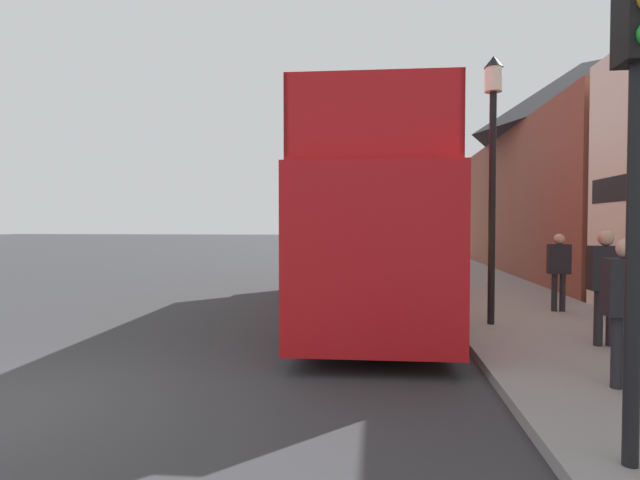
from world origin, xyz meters
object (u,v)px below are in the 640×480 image
(pedestrian_second, at_px, (605,277))
(parked_car_ahead_of_bus, at_px, (387,258))
(lamp_post_nearest, at_px, (493,142))
(pedestrian_third, at_px, (559,265))
(pedestrian_nearest, at_px, (626,298))
(lamp_post_second, at_px, (430,185))
(traffic_signal, at_px, (639,92))
(tour_bus, at_px, (369,232))

(pedestrian_second, bearing_deg, parked_car_ahead_of_bus, 105.04)
(pedestrian_second, height_order, lamp_post_nearest, lamp_post_nearest)
(pedestrian_second, distance_m, pedestrian_third, 3.22)
(pedestrian_nearest, xyz_separation_m, lamp_post_second, (-0.93, 13.06, 2.35))
(pedestrian_nearest, xyz_separation_m, traffic_signal, (-0.86, -1.99, 1.86))
(pedestrian_third, xyz_separation_m, lamp_post_nearest, (-1.78, -1.63, 2.44))
(traffic_signal, xyz_separation_m, lamp_post_nearest, (0.16, 5.67, 0.55))
(pedestrian_third, bearing_deg, tour_bus, 175.40)
(parked_car_ahead_of_bus, height_order, lamp_post_second, lamp_post_second)
(tour_bus, height_order, traffic_signal, tour_bus)
(parked_car_ahead_of_bus, xyz_separation_m, traffic_signal, (1.64, -15.96, 2.36))
(parked_car_ahead_of_bus, distance_m, lamp_post_second, 3.38)
(pedestrian_nearest, bearing_deg, lamp_post_second, 94.07)
(tour_bus, bearing_deg, lamp_post_second, 72.59)
(pedestrian_nearest, relative_size, lamp_post_nearest, 0.34)
(tour_bus, bearing_deg, traffic_signal, -75.52)
(tour_bus, xyz_separation_m, lamp_post_nearest, (2.35, -1.96, 1.74))
(traffic_signal, height_order, lamp_post_second, lamp_post_second)
(tour_bus, distance_m, traffic_signal, 8.03)
(pedestrian_nearest, height_order, traffic_signal, traffic_signal)
(pedestrian_nearest, bearing_deg, tour_bus, 118.37)
(tour_bus, xyz_separation_m, pedestrian_second, (3.73, -3.52, -0.63))
(pedestrian_third, bearing_deg, parked_car_ahead_of_bus, 112.51)
(lamp_post_second, bearing_deg, pedestrian_third, -75.43)
(parked_car_ahead_of_bus, xyz_separation_m, pedestrian_second, (3.18, -11.85, 0.54))
(parked_car_ahead_of_bus, relative_size, pedestrian_third, 2.42)
(parked_car_ahead_of_bus, relative_size, traffic_signal, 1.03)
(pedestrian_nearest, bearing_deg, traffic_signal, -113.42)
(pedestrian_second, bearing_deg, lamp_post_nearest, 131.44)
(parked_car_ahead_of_bus, relative_size, lamp_post_nearest, 0.81)
(parked_car_ahead_of_bus, xyz_separation_m, lamp_post_nearest, (1.81, -10.29, 2.91))
(traffic_signal, distance_m, lamp_post_nearest, 5.70)
(tour_bus, height_order, pedestrian_nearest, tour_bus)
(lamp_post_second, bearing_deg, parked_car_ahead_of_bus, 149.95)
(traffic_signal, bearing_deg, pedestrian_nearest, 66.58)
(parked_car_ahead_of_bus, xyz_separation_m, pedestrian_nearest, (2.50, -13.97, 0.50))
(tour_bus, bearing_deg, lamp_post_nearest, -41.34)
(pedestrian_nearest, height_order, pedestrian_second, pedestrian_second)
(tour_bus, distance_m, pedestrian_nearest, 6.45)
(pedestrian_third, distance_m, lamp_post_nearest, 3.44)
(pedestrian_second, relative_size, lamp_post_nearest, 0.36)
(traffic_signal, bearing_deg, lamp_post_nearest, 88.34)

